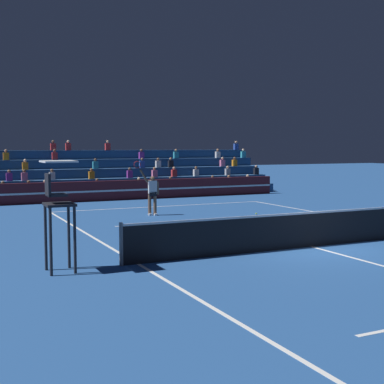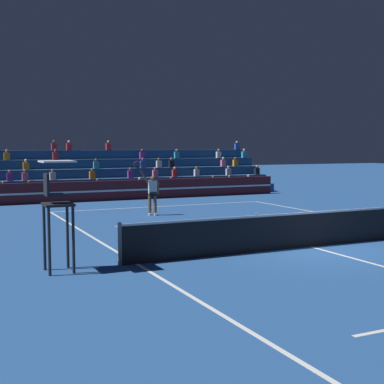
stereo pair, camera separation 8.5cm
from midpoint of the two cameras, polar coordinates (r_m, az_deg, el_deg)
ground_plane at (r=16.49m, az=12.48°, el=-5.72°), size 120.00×120.00×0.00m
court_lines at (r=16.49m, az=12.48°, el=-5.71°), size 11.10×23.90×0.01m
tennis_net at (r=16.40m, az=12.52°, el=-3.85°), size 12.00×0.10×1.10m
sponsor_banner_wall at (r=30.44m, az=-6.15°, el=0.25°), size 18.00×0.26×1.10m
bleacher_stand at (r=34.00m, az=-8.27°, el=1.50°), size 19.75×4.75×3.38m
umpire_chair at (r=13.08m, az=-14.33°, el=-0.92°), size 0.76×0.84×2.67m
tennis_player at (r=23.28m, az=-4.40°, el=-0.09°), size 1.16×0.38×2.43m
tennis_ball at (r=23.80m, az=6.76°, el=-2.30°), size 0.07×0.07×0.07m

